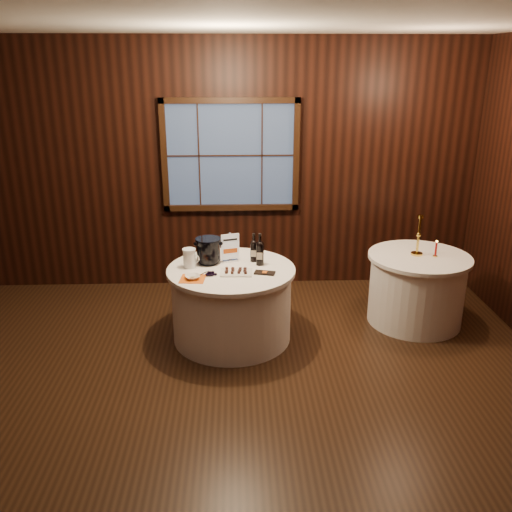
{
  "coord_description": "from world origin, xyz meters",
  "views": [
    {
      "loc": [
        0.05,
        -4.02,
        2.71
      ],
      "look_at": [
        0.24,
        0.9,
        0.93
      ],
      "focal_mm": 38.0,
      "sensor_mm": 36.0,
      "label": 1
    }
  ],
  "objects_px": {
    "port_bottle_left": "(254,249)",
    "ice_bucket": "(208,250)",
    "grape_bunch": "(211,274)",
    "port_bottle_right": "(260,251)",
    "cracker_bowl": "(193,277)",
    "side_table": "(416,289)",
    "chocolate_box": "(265,273)",
    "glass_pitcher": "(190,258)",
    "red_candle": "(436,250)",
    "chocolate_plate": "(236,272)",
    "sign_stand": "(230,252)",
    "main_table": "(232,303)",
    "brass_candlestick": "(418,241)"
  },
  "relations": [
    {
      "from": "port_bottle_right",
      "to": "cracker_bowl",
      "type": "distance_m",
      "value": 0.75
    },
    {
      "from": "grape_bunch",
      "to": "brass_candlestick",
      "type": "height_order",
      "value": "brass_candlestick"
    },
    {
      "from": "side_table",
      "to": "chocolate_box",
      "type": "height_order",
      "value": "chocolate_box"
    },
    {
      "from": "sign_stand",
      "to": "port_bottle_right",
      "type": "height_order",
      "value": "port_bottle_right"
    },
    {
      "from": "port_bottle_right",
      "to": "main_table",
      "type": "bearing_deg",
      "value": -154.81
    },
    {
      "from": "main_table",
      "to": "chocolate_plate",
      "type": "bearing_deg",
      "value": -70.39
    },
    {
      "from": "sign_stand",
      "to": "chocolate_plate",
      "type": "xyz_separation_m",
      "value": [
        0.06,
        -0.34,
        -0.09
      ]
    },
    {
      "from": "glass_pitcher",
      "to": "brass_candlestick",
      "type": "bearing_deg",
      "value": 29.18
    },
    {
      "from": "port_bottle_right",
      "to": "chocolate_plate",
      "type": "height_order",
      "value": "port_bottle_right"
    },
    {
      "from": "side_table",
      "to": "chocolate_plate",
      "type": "xyz_separation_m",
      "value": [
        -1.95,
        -0.44,
        0.4
      ]
    },
    {
      "from": "port_bottle_left",
      "to": "cracker_bowl",
      "type": "distance_m",
      "value": 0.76
    },
    {
      "from": "chocolate_box",
      "to": "cracker_bowl",
      "type": "relative_size",
      "value": 1.44
    },
    {
      "from": "sign_stand",
      "to": "glass_pitcher",
      "type": "distance_m",
      "value": 0.43
    },
    {
      "from": "sign_stand",
      "to": "chocolate_plate",
      "type": "bearing_deg",
      "value": -96.63
    },
    {
      "from": "main_table",
      "to": "sign_stand",
      "type": "xyz_separation_m",
      "value": [
        -0.01,
        0.2,
        0.49
      ]
    },
    {
      "from": "main_table",
      "to": "chocolate_plate",
      "type": "distance_m",
      "value": 0.43
    },
    {
      "from": "side_table",
      "to": "cracker_bowl",
      "type": "xyz_separation_m",
      "value": [
        -2.36,
        -0.57,
        0.4
      ]
    },
    {
      "from": "side_table",
      "to": "grape_bunch",
      "type": "bearing_deg",
      "value": -167.53
    },
    {
      "from": "side_table",
      "to": "cracker_bowl",
      "type": "distance_m",
      "value": 2.46
    },
    {
      "from": "ice_bucket",
      "to": "grape_bunch",
      "type": "distance_m",
      "value": 0.36
    },
    {
      "from": "chocolate_plate",
      "to": "grape_bunch",
      "type": "height_order",
      "value": "chocolate_plate"
    },
    {
      "from": "glass_pitcher",
      "to": "chocolate_box",
      "type": "bearing_deg",
      "value": 7.23
    },
    {
      "from": "brass_candlestick",
      "to": "cracker_bowl",
      "type": "bearing_deg",
      "value": -165.79
    },
    {
      "from": "port_bottle_right",
      "to": "cracker_bowl",
      "type": "bearing_deg",
      "value": -143.3
    },
    {
      "from": "main_table",
      "to": "glass_pitcher",
      "type": "distance_m",
      "value": 0.63
    },
    {
      "from": "main_table",
      "to": "port_bottle_left",
      "type": "distance_m",
      "value": 0.59
    },
    {
      "from": "chocolate_box",
      "to": "brass_candlestick",
      "type": "xyz_separation_m",
      "value": [
        1.65,
        0.48,
        0.15
      ]
    },
    {
      "from": "grape_bunch",
      "to": "glass_pitcher",
      "type": "distance_m",
      "value": 0.33
    },
    {
      "from": "sign_stand",
      "to": "brass_candlestick",
      "type": "distance_m",
      "value": 1.99
    },
    {
      "from": "port_bottle_left",
      "to": "ice_bucket",
      "type": "distance_m",
      "value": 0.46
    },
    {
      "from": "brass_candlestick",
      "to": "grape_bunch",
      "type": "bearing_deg",
      "value": -166.76
    },
    {
      "from": "sign_stand",
      "to": "glass_pitcher",
      "type": "relative_size",
      "value": 1.58
    },
    {
      "from": "main_table",
      "to": "grape_bunch",
      "type": "bearing_deg",
      "value": -136.32
    },
    {
      "from": "chocolate_plate",
      "to": "grape_bunch",
      "type": "relative_size",
      "value": 1.85
    },
    {
      "from": "red_candle",
      "to": "port_bottle_left",
      "type": "bearing_deg",
      "value": -178.05
    },
    {
      "from": "brass_candlestick",
      "to": "chocolate_plate",
      "type": "bearing_deg",
      "value": -166.41
    },
    {
      "from": "port_bottle_left",
      "to": "ice_bucket",
      "type": "relative_size",
      "value": 1.13
    },
    {
      "from": "side_table",
      "to": "glass_pitcher",
      "type": "distance_m",
      "value": 2.47
    },
    {
      "from": "side_table",
      "to": "chocolate_box",
      "type": "xyz_separation_m",
      "value": [
        -1.67,
        -0.46,
        0.39
      ]
    },
    {
      "from": "main_table",
      "to": "ice_bucket",
      "type": "height_order",
      "value": "ice_bucket"
    },
    {
      "from": "grape_bunch",
      "to": "sign_stand",
      "type": "bearing_deg",
      "value": 64.74
    },
    {
      "from": "chocolate_plate",
      "to": "glass_pitcher",
      "type": "distance_m",
      "value": 0.5
    },
    {
      "from": "main_table",
      "to": "cracker_bowl",
      "type": "relative_size",
      "value": 9.28
    },
    {
      "from": "port_bottle_right",
      "to": "chocolate_box",
      "type": "bearing_deg",
      "value": -73.58
    },
    {
      "from": "chocolate_plate",
      "to": "cracker_bowl",
      "type": "height_order",
      "value": "chocolate_plate"
    },
    {
      "from": "cracker_bowl",
      "to": "side_table",
      "type": "bearing_deg",
      "value": 13.49
    },
    {
      "from": "brass_candlestick",
      "to": "port_bottle_right",
      "type": "bearing_deg",
      "value": -172.05
    },
    {
      "from": "ice_bucket",
      "to": "grape_bunch",
      "type": "xyz_separation_m",
      "value": [
        0.03,
        -0.34,
        -0.12
      ]
    },
    {
      "from": "grape_bunch",
      "to": "glass_pitcher",
      "type": "xyz_separation_m",
      "value": [
        -0.22,
        0.23,
        0.08
      ]
    },
    {
      "from": "chocolate_plate",
      "to": "side_table",
      "type": "bearing_deg",
      "value": 12.73
    }
  ]
}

